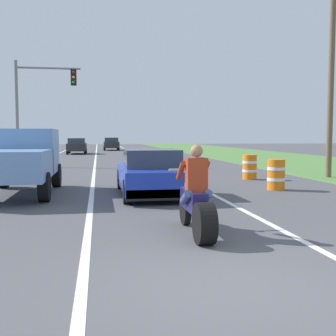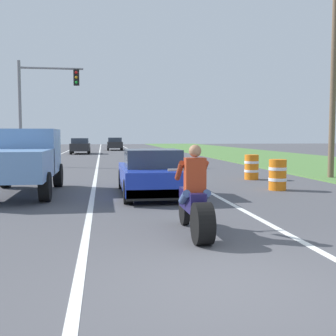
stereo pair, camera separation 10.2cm
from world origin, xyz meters
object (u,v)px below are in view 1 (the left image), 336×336
(sports_car_blue, at_px, (151,174))
(construction_barrel_nearest, at_px, (276,175))
(traffic_light_mast_near, at_px, (36,97))
(distant_car_far_ahead, at_px, (77,146))
(motorcycle_with_rider, at_px, (196,203))
(construction_barrel_mid, at_px, (250,167))
(distant_car_further_ahead, at_px, (111,144))
(pickup_truck_left_lane_light_blue, at_px, (21,158))

(sports_car_blue, height_order, construction_barrel_nearest, sports_car_blue)
(traffic_light_mast_near, xyz_separation_m, distant_car_far_ahead, (1.45, 16.04, -3.16))
(construction_barrel_nearest, xyz_separation_m, distant_car_far_ahead, (-7.72, 28.31, 0.27))
(sports_car_blue, bearing_deg, motorcycle_with_rider, -88.30)
(sports_car_blue, bearing_deg, distant_car_far_ahead, 97.03)
(sports_car_blue, xyz_separation_m, traffic_light_mast_near, (-5.00, 12.78, 3.30))
(sports_car_blue, distance_m, construction_barrel_mid, 5.86)
(motorcycle_with_rider, bearing_deg, traffic_light_mast_near, 105.98)
(motorcycle_with_rider, distance_m, distant_car_further_ahead, 43.30)
(traffic_light_mast_near, xyz_separation_m, distant_car_further_ahead, (4.99, 25.29, -3.16))
(motorcycle_with_rider, relative_size, distant_car_far_ahead, 0.55)
(sports_car_blue, distance_m, construction_barrel_nearest, 4.20)
(traffic_light_mast_near, distance_m, distant_car_further_ahead, 25.97)
(motorcycle_with_rider, xyz_separation_m, distant_car_far_ahead, (-3.71, 34.04, 0.18))
(distant_car_further_ahead, bearing_deg, construction_barrel_nearest, -83.65)
(traffic_light_mast_near, bearing_deg, distant_car_further_ahead, 78.83)
(motorcycle_with_rider, bearing_deg, pickup_truck_left_lane_light_blue, 123.62)
(pickup_truck_left_lane_light_blue, xyz_separation_m, construction_barrel_mid, (8.33, 2.98, -0.60))
(motorcycle_with_rider, height_order, distant_car_far_ahead, motorcycle_with_rider)
(pickup_truck_left_lane_light_blue, height_order, distant_car_far_ahead, pickup_truck_left_lane_light_blue)
(motorcycle_with_rider, height_order, construction_barrel_nearest, motorcycle_with_rider)
(pickup_truck_left_lane_light_blue, xyz_separation_m, construction_barrel_nearest, (8.02, -0.29, -0.60))
(construction_barrel_mid, xyz_separation_m, distant_car_further_ahead, (-4.49, 34.29, 0.27))
(pickup_truck_left_lane_light_blue, bearing_deg, motorcycle_with_rider, -56.38)
(motorcycle_with_rider, distance_m, traffic_light_mast_near, 19.03)
(construction_barrel_nearest, xyz_separation_m, distant_car_further_ahead, (-4.18, 37.57, 0.27))
(pickup_truck_left_lane_light_blue, distance_m, distant_car_further_ahead, 37.47)
(construction_barrel_nearest, bearing_deg, traffic_light_mast_near, 126.76)
(pickup_truck_left_lane_light_blue, distance_m, distant_car_far_ahead, 28.02)
(sports_car_blue, relative_size, traffic_light_mast_near, 0.72)
(sports_car_blue, bearing_deg, construction_barrel_nearest, 6.84)
(construction_barrel_nearest, bearing_deg, distant_car_far_ahead, 105.26)
(construction_barrel_nearest, relative_size, distant_car_far_ahead, 0.25)
(motorcycle_with_rider, height_order, construction_barrel_mid, motorcycle_with_rider)
(construction_barrel_mid, bearing_deg, traffic_light_mast_near, 136.47)
(motorcycle_with_rider, xyz_separation_m, pickup_truck_left_lane_light_blue, (-4.01, 6.02, 0.51))
(traffic_light_mast_near, height_order, construction_barrel_mid, traffic_light_mast_near)
(construction_barrel_nearest, xyz_separation_m, construction_barrel_mid, (0.31, 3.27, 0.00))
(pickup_truck_left_lane_light_blue, height_order, construction_barrel_mid, pickup_truck_left_lane_light_blue)
(motorcycle_with_rider, height_order, sports_car_blue, motorcycle_with_rider)
(motorcycle_with_rider, xyz_separation_m, construction_barrel_mid, (4.32, 9.00, -0.09))
(motorcycle_with_rider, xyz_separation_m, distant_car_further_ahead, (-0.16, 43.30, 0.18))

